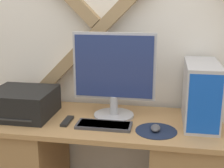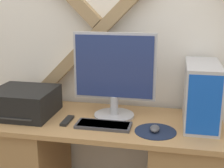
% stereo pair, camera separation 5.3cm
% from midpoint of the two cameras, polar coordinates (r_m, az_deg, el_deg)
% --- Properties ---
extents(wall_back, '(6.40, 0.13, 2.70)m').
position_cam_midpoint_polar(wall_back, '(2.18, 1.13, 12.04)').
color(wall_back, white).
rests_on(wall_back, ground_plane).
extents(monitor, '(0.52, 0.26, 0.54)m').
position_cam_midpoint_polar(monitor, '(1.94, 1.21, 2.04)').
color(monitor, '#B7B7BC').
rests_on(monitor, desk).
extents(keyboard, '(0.33, 0.14, 0.02)m').
position_cam_midpoint_polar(keyboard, '(1.86, -0.74, -7.51)').
color(keyboard, '#3D3D42').
rests_on(keyboard, desk).
extents(mousepad, '(0.24, 0.24, 0.00)m').
position_cam_midpoint_polar(mousepad, '(1.82, 8.79, -8.56)').
color(mousepad, '#19233D').
rests_on(mousepad, desk).
extents(mouse, '(0.05, 0.09, 0.03)m').
position_cam_midpoint_polar(mouse, '(1.81, 8.67, -8.07)').
color(mouse, '#4C4C51').
rests_on(mouse, mousepad).
extents(computer_tower, '(0.19, 0.44, 0.37)m').
position_cam_midpoint_polar(computer_tower, '(1.93, 16.76, -1.77)').
color(computer_tower, '#B2B2B7').
rests_on(computer_tower, desk).
extents(printer, '(0.39, 0.37, 0.17)m').
position_cam_midpoint_polar(printer, '(2.10, -15.10, -3.21)').
color(printer, black).
rests_on(printer, desk).
extents(remote_control, '(0.04, 0.15, 0.02)m').
position_cam_midpoint_polar(remote_control, '(1.94, -7.43, -6.67)').
color(remote_control, black).
rests_on(remote_control, desk).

